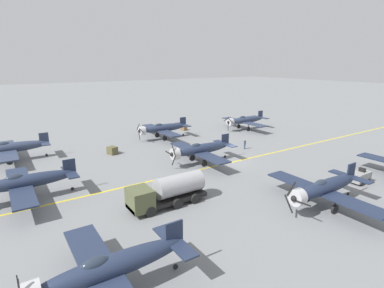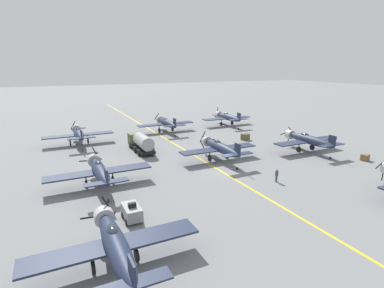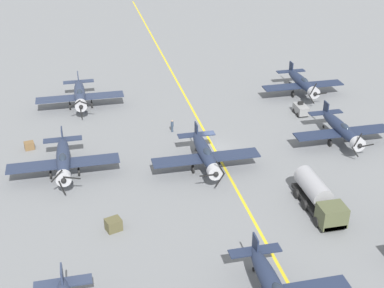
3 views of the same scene
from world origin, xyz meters
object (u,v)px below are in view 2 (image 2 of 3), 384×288
airplane_mid_center (220,147)px  tow_tractor (132,212)px  airplane_far_left (79,134)px  airplane_far_right (228,117)px  airplane_near_left (115,244)px  fuel_tanker (141,142)px  airplane_mid_left (99,170)px  ground_crew_walking (277,175)px  airplane_far_center (166,123)px  supply_crate_mid_lane (245,137)px  supply_crate_by_tanker (365,157)px  airplane_mid_right (308,140)px

airplane_mid_center → tow_tractor: size_ratio=4.62×
airplane_far_left → airplane_far_right: size_ratio=1.00×
airplane_near_left → tow_tractor: 7.00m
fuel_tanker → tow_tractor: size_ratio=3.08×
tow_tractor → airplane_mid_left: bearing=97.8°
ground_crew_walking → airplane_near_left: bearing=-159.7°
airplane_near_left → airplane_mid_left: 15.55m
airplane_near_left → fuel_tanker: (10.17, 28.10, -0.50)m
airplane_far_center → ground_crew_walking: airplane_far_center is taller
airplane_far_left → ground_crew_walking: 35.04m
airplane_far_right → ground_crew_walking: 35.28m
airplane_mid_center → supply_crate_mid_lane: 14.27m
airplane_mid_center → airplane_far_center: same height
fuel_tanker → ground_crew_walking: size_ratio=4.90×
airplane_far_center → ground_crew_walking: 32.12m
airplane_mid_center → airplane_far_right: size_ratio=1.00×
airplane_mid_left → supply_crate_mid_lane: size_ratio=8.53×
airplane_far_center → airplane_far_right: bearing=-4.6°
airplane_mid_center → supply_crate_mid_lane: size_ratio=8.53×
supply_crate_by_tanker → supply_crate_mid_lane: supply_crate_mid_lane is taller
airplane_near_left → supply_crate_by_tanker: airplane_near_left is taller
airplane_far_center → airplane_mid_left: 30.07m
supply_crate_mid_lane → ground_crew_walking: bearing=-115.7°
airplane_mid_center → airplane_mid_right: (15.37, -2.15, 0.00)m
fuel_tanker → ground_crew_walking: bearing=-62.2°
airplane_near_left → supply_crate_mid_lane: size_ratio=8.53×
airplane_far_center → airplane_mid_center: bearing=-96.3°
fuel_tanker → supply_crate_by_tanker: bearing=-34.5°
airplane_mid_right → airplane_near_left: bearing=-168.9°
airplane_far_right → airplane_near_left: bearing=-128.8°
airplane_far_right → fuel_tanker: (-24.48, -12.12, -0.50)m
airplane_far_left → airplane_mid_left: size_ratio=1.00×
airplane_mid_right → supply_crate_mid_lane: (-4.33, 11.08, -1.43)m
airplane_mid_left → ground_crew_walking: airplane_mid_left is taller
supply_crate_by_tanker → supply_crate_mid_lane: (-8.42, 18.30, 0.12)m
airplane_far_left → airplane_far_right: airplane_far_right is taller
airplane_mid_left → airplane_mid_center: bearing=-2.7°
supply_crate_by_tanker → airplane_near_left: bearing=-167.4°
supply_crate_by_tanker → ground_crew_walking: bearing=-177.2°
airplane_far_center → supply_crate_mid_lane: bearing=-55.8°
airplane_far_right → airplane_mid_right: size_ratio=1.00×
airplane_mid_right → supply_crate_by_tanker: airplane_mid_right is taller
airplane_near_left → airplane_far_left: 36.89m
airplane_near_left → airplane_far_center: airplane_near_left is taller
airplane_mid_left → supply_crate_mid_lane: (28.62, 11.43, -1.43)m
supply_crate_mid_lane → airplane_far_left: bearing=160.9°
airplane_mid_left → ground_crew_walking: (19.41, -7.72, -1.12)m
airplane_mid_center → airplane_far_center: size_ratio=1.00×
airplane_mid_center → airplane_near_left: bearing=-122.5°
airplane_mid_right → supply_crate_mid_lane: 11.98m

